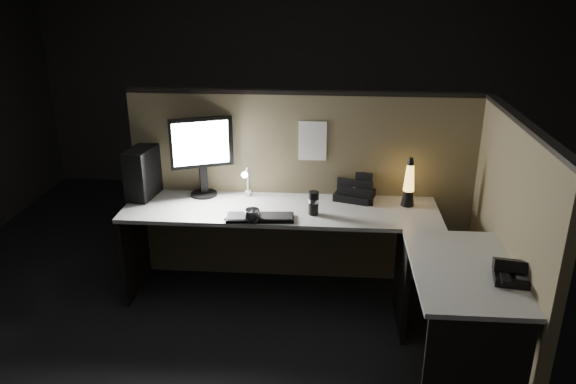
# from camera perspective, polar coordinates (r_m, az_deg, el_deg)

# --- Properties ---
(floor) EXTENTS (6.00, 6.00, 0.00)m
(floor) POSITION_cam_1_polar(r_m,az_deg,el_deg) (3.93, 0.73, -15.02)
(floor) COLOR black
(floor) RESTS_ON ground
(room_shell) EXTENTS (6.00, 6.00, 6.00)m
(room_shell) POSITION_cam_1_polar(r_m,az_deg,el_deg) (3.24, 0.87, 8.64)
(room_shell) COLOR silver
(room_shell) RESTS_ON ground
(partition_back) EXTENTS (2.66, 0.06, 1.50)m
(partition_back) POSITION_cam_1_polar(r_m,az_deg,el_deg) (4.39, 1.56, 0.25)
(partition_back) COLOR brown
(partition_back) RESTS_ON ground
(partition_right) EXTENTS (0.06, 1.66, 1.50)m
(partition_right) POSITION_cam_1_polar(r_m,az_deg,el_deg) (3.80, 21.42, -4.88)
(partition_right) COLOR brown
(partition_right) RESTS_ON ground
(desk) EXTENTS (2.60, 1.60, 0.73)m
(desk) POSITION_cam_1_polar(r_m,az_deg,el_deg) (3.84, 3.70, -5.86)
(desk) COLOR #ADABA4
(desk) RESTS_ON ground
(pc_tower) EXTENTS (0.21, 0.38, 0.38)m
(pc_tower) POSITION_cam_1_polar(r_m,az_deg,el_deg) (4.40, -14.45, 1.99)
(pc_tower) COLOR black
(pc_tower) RESTS_ON desk
(monitor) EXTENTS (0.45, 0.22, 0.61)m
(monitor) POSITION_cam_1_polar(r_m,az_deg,el_deg) (4.27, -8.76, 4.33)
(monitor) COLOR black
(monitor) RESTS_ON desk
(keyboard) EXTENTS (0.48, 0.19, 0.02)m
(keyboard) POSITION_cam_1_polar(r_m,az_deg,el_deg) (3.92, -2.84, -2.62)
(keyboard) COLOR black
(keyboard) RESTS_ON desk
(mouse) EXTENTS (0.09, 0.08, 0.03)m
(mouse) POSITION_cam_1_polar(r_m,az_deg,el_deg) (3.90, -5.99, -2.76)
(mouse) COLOR black
(mouse) RESTS_ON desk
(clip_lamp) EXTENTS (0.05, 0.19, 0.24)m
(clip_lamp) POSITION_cam_1_polar(r_m,az_deg,el_deg) (4.23, -4.26, 1.09)
(clip_lamp) COLOR silver
(clip_lamp) RESTS_ON desk
(organizer) EXTENTS (0.33, 0.31, 0.21)m
(organizer) POSITION_cam_1_polar(r_m,az_deg,el_deg) (4.29, 6.78, -0.00)
(organizer) COLOR black
(organizer) RESTS_ON desk
(lava_lamp) EXTENTS (0.10, 0.10, 0.37)m
(lava_lamp) POSITION_cam_1_polar(r_m,az_deg,el_deg) (4.18, 12.18, 0.62)
(lava_lamp) COLOR black
(lava_lamp) RESTS_ON desk
(travel_mug) EXTENTS (0.08, 0.08, 0.17)m
(travel_mug) POSITION_cam_1_polar(r_m,az_deg,el_deg) (3.97, 2.61, -1.13)
(travel_mug) COLOR black
(travel_mug) RESTS_ON desk
(steel_mug) EXTENTS (0.12, 0.12, 0.09)m
(steel_mug) POSITION_cam_1_polar(r_m,az_deg,el_deg) (3.86, -3.63, -2.43)
(steel_mug) COLOR #B9B9C0
(steel_mug) RESTS_ON desk
(figurine) EXTENTS (0.06, 0.06, 0.06)m
(figurine) POSITION_cam_1_polar(r_m,az_deg,el_deg) (4.29, 6.70, 0.09)
(figurine) COLOR orange
(figurine) RESTS_ON desk
(pinned_paper) EXTENTS (0.21, 0.00, 0.30)m
(pinned_paper) POSITION_cam_1_polar(r_m,az_deg,el_deg) (4.22, 2.49, 5.19)
(pinned_paper) COLOR white
(pinned_paper) RESTS_ON partition_back
(desk_phone) EXTENTS (0.24, 0.24, 0.13)m
(desk_phone) POSITION_cam_1_polar(r_m,az_deg,el_deg) (3.40, 21.89, -7.60)
(desk_phone) COLOR black
(desk_phone) RESTS_ON desk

